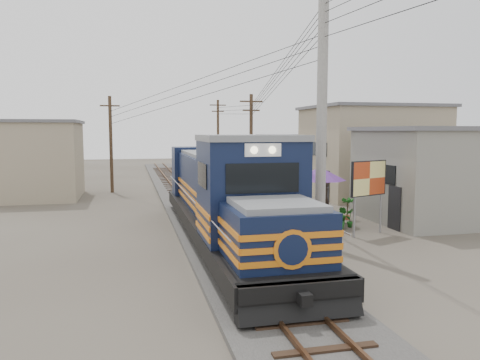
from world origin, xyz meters
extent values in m
plane|color=#473F35|center=(0.00, 0.00, 0.00)|extent=(120.00, 120.00, 0.00)
cube|color=#595651|center=(0.00, 10.00, 0.08)|extent=(3.60, 70.00, 0.16)
cube|color=#51331E|center=(-0.54, 10.00, 0.26)|extent=(0.08, 70.00, 0.12)
cube|color=#51331E|center=(0.54, 10.00, 0.26)|extent=(0.08, 70.00, 0.12)
cube|color=black|center=(0.00, 0.81, 0.80)|extent=(3.10, 17.09, 0.59)
cube|color=black|center=(0.00, -4.53, 0.48)|extent=(2.35, 3.42, 0.69)
cube|color=black|center=(0.00, 6.15, 0.48)|extent=(2.35, 3.42, 0.69)
cube|color=#0D1632|center=(0.00, -5.81, 1.71)|extent=(2.54, 2.56, 1.60)
cube|color=#0D1632|center=(0.00, -3.14, 2.56)|extent=(3.04, 2.78, 3.31)
cube|color=slate|center=(0.00, -3.14, 4.27)|extent=(3.10, 2.92, 0.19)
cube|color=black|center=(0.00, -4.54, 3.15)|extent=(2.17, 0.06, 0.85)
cube|color=white|center=(0.00, -4.55, 3.95)|extent=(1.07, 0.06, 0.37)
cube|color=#0D1632|center=(0.00, 3.48, 2.14)|extent=(2.42, 10.47, 2.46)
cube|color=slate|center=(0.00, 3.48, 3.42)|extent=(2.17, 10.47, 0.19)
cube|color=orange|center=(0.00, 0.81, 1.39)|extent=(3.14, 17.09, 0.15)
cube|color=orange|center=(0.00, 0.81, 1.71)|extent=(3.14, 17.09, 0.15)
cube|color=orange|center=(0.00, 0.81, 2.03)|extent=(3.14, 17.09, 0.15)
cylinder|color=#9E9B93|center=(3.50, -0.50, 5.00)|extent=(0.40, 0.40, 10.00)
cylinder|color=#4C3826|center=(4.50, 14.00, 3.50)|extent=(0.24, 0.24, 7.00)
cube|color=#4C3826|center=(4.50, 14.00, 6.50)|extent=(1.60, 0.10, 0.10)
cube|color=#4C3826|center=(4.50, 14.00, 5.90)|extent=(1.20, 0.10, 0.10)
cylinder|color=#4C3826|center=(4.80, 28.00, 3.75)|extent=(0.24, 0.24, 7.50)
cube|color=#4C3826|center=(4.80, 28.00, 7.00)|extent=(1.60, 0.10, 0.10)
cube|color=#4C3826|center=(4.80, 28.00, 6.40)|extent=(1.20, 0.10, 0.10)
cylinder|color=#4C3826|center=(-5.00, 18.00, 3.50)|extent=(0.24, 0.24, 7.00)
cube|color=#4C3826|center=(-5.00, 18.00, 6.50)|extent=(1.60, 0.10, 0.10)
cube|color=#4C3826|center=(-5.00, 18.00, 5.90)|extent=(1.20, 0.10, 0.10)
cube|color=gray|center=(11.50, 3.00, 2.25)|extent=(7.00, 6.00, 4.50)
cube|color=slate|center=(11.50, 3.00, 4.60)|extent=(7.35, 6.30, 0.20)
cube|color=black|center=(7.98, 3.00, 2.48)|extent=(0.05, 3.00, 0.90)
cube|color=gray|center=(12.50, 12.00, 3.00)|extent=(8.00, 7.00, 6.00)
cube|color=slate|center=(12.50, 12.00, 6.10)|extent=(8.40, 7.35, 0.20)
cube|color=black|center=(8.48, 12.00, 3.30)|extent=(0.05, 3.50, 0.90)
cube|color=gray|center=(11.00, 22.00, 2.00)|extent=(6.00, 6.00, 4.00)
cube|color=slate|center=(11.00, 22.00, 4.10)|extent=(6.30, 6.30, 0.20)
cube|color=black|center=(7.98, 22.00, 2.20)|extent=(0.05, 3.00, 0.90)
cube|color=gray|center=(-10.00, 16.00, 2.50)|extent=(6.00, 6.00, 5.00)
cube|color=slate|center=(-10.00, 16.00, 5.10)|extent=(6.30, 6.30, 0.20)
cylinder|color=#99999E|center=(5.47, 0.49, 1.19)|extent=(0.10, 0.10, 2.38)
cylinder|color=#99999E|center=(7.06, 1.11, 1.19)|extent=(0.10, 0.10, 2.38)
cube|color=black|center=(6.27, 0.80, 2.47)|extent=(1.99, 0.88, 1.52)
cube|color=#BA3D18|center=(6.27, 0.77, 2.47)|extent=(1.89, 0.80, 1.43)
cylinder|color=black|center=(5.19, 3.55, 0.05)|extent=(0.50, 0.50, 0.10)
cylinder|color=#99999E|center=(5.19, 3.55, 1.26)|extent=(0.05, 0.05, 2.51)
cone|color=#5B2B82|center=(5.19, 3.55, 2.46)|extent=(3.16, 3.16, 0.63)
imported|color=black|center=(6.59, 6.09, 0.88)|extent=(0.76, 0.75, 1.77)
imported|color=#1B5D1A|center=(3.78, 2.27, 0.37)|extent=(0.35, 0.45, 0.75)
imported|color=#1B5D1A|center=(4.55, 2.37, 0.53)|extent=(0.64, 0.71, 1.06)
imported|color=#1B5D1A|center=(5.20, 2.46, 0.34)|extent=(0.56, 0.64, 0.68)
imported|color=#1B5D1A|center=(5.64, 2.19, 0.40)|extent=(0.57, 0.57, 0.80)
imported|color=#1B5D1A|center=(6.28, 2.47, 0.46)|extent=(0.57, 0.46, 0.93)
imported|color=#1B5D1A|center=(3.90, 3.49, 0.39)|extent=(0.51, 0.45, 0.79)
imported|color=#1B5D1A|center=(4.41, 3.55, 0.41)|extent=(0.95, 0.97, 0.81)
imported|color=#1B5D1A|center=(5.09, 3.52, 0.31)|extent=(0.49, 0.49, 0.63)
imported|color=#1B5D1A|center=(5.73, 3.57, 0.44)|extent=(0.55, 0.49, 0.87)
imported|color=#1B5D1A|center=(6.40, 3.48, 0.41)|extent=(0.45, 0.52, 0.81)
imported|color=#1B5D1A|center=(3.73, 4.55, 0.35)|extent=(0.82, 0.82, 0.69)
imported|color=#1B5D1A|center=(4.43, 4.41, 0.30)|extent=(0.47, 0.47, 0.61)
camera|label=1|loc=(-3.68, -17.32, 4.49)|focal=35.00mm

